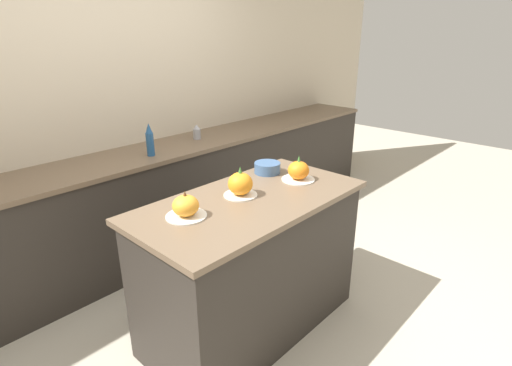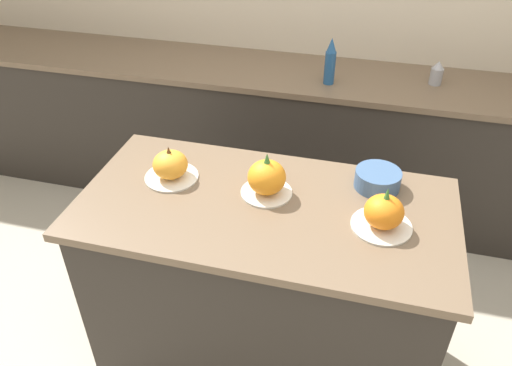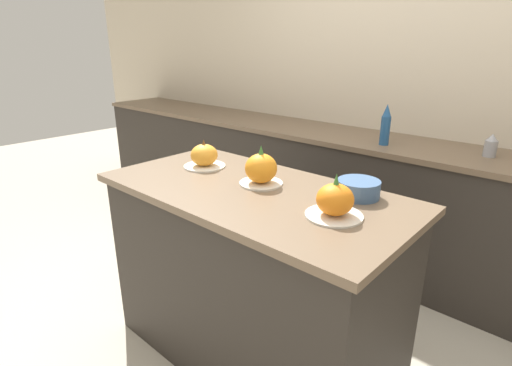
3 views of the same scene
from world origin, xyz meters
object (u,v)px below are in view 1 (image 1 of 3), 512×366
Objects in this scene: pumpkin_cake_center at (240,185)px; mixing_bowl at (267,168)px; bottle_tall at (150,140)px; pumpkin_cake_left at (186,207)px; pumpkin_cake_right at (298,171)px; bottle_short at (197,132)px.

mixing_bowl is at bearing 20.09° from pumpkin_cake_center.
bottle_tall is at bearing 85.10° from pumpkin_cake_center.
pumpkin_cake_center reaches higher than pumpkin_cake_left.
pumpkin_cake_left reaches higher than mixing_bowl.
pumpkin_cake_center is (0.41, -0.01, 0.01)m from pumpkin_cake_left.
pumpkin_cake_center is 0.45m from mixing_bowl.
pumpkin_cake_right is 1.21× the size of mixing_bowl.
mixing_bowl is at bearing 97.43° from pumpkin_cake_right.
bottle_tall reaches higher than mixing_bowl.
pumpkin_cake_right is at bearing -73.31° from bottle_tall.
mixing_bowl is at bearing -71.03° from bottle_tall.
pumpkin_cake_center is at bearing -94.90° from bottle_tall.
pumpkin_cake_right is (0.45, -0.09, -0.01)m from pumpkin_cake_center.
pumpkin_cake_right is at bearing -82.57° from mixing_bowl.
pumpkin_cake_right is 1.65× the size of bottle_short.
bottle_short is (0.22, 1.33, 0.00)m from pumpkin_cake_right.
pumpkin_cake_center is at bearing 168.42° from pumpkin_cake_right.
mixing_bowl is (-0.26, -1.09, -0.03)m from bottle_short.
pumpkin_cake_right is at bearing -99.55° from bottle_short.
pumpkin_cake_center is at bearing -0.79° from pumpkin_cake_left.
pumpkin_cake_left is at bearing 179.21° from pumpkin_cake_center.
bottle_short is at bearing 61.40° from pumpkin_cake_center.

